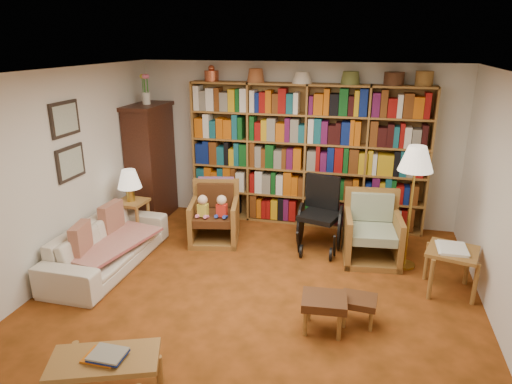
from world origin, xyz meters
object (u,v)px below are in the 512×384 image
(side_table_lamp, at_px, (132,211))
(coffee_table, at_px, (105,362))
(sofa, at_px, (108,245))
(wheelchair, at_px, (320,216))
(armchair_leather, at_px, (216,216))
(footstool_b, at_px, (359,302))
(floor_lamp, at_px, (416,164))
(footstool_a, at_px, (324,303))
(side_table_papers, at_px, (452,256))
(armchair_sage, at_px, (372,233))

(side_table_lamp, distance_m, coffee_table, 3.16)
(sofa, bearing_deg, wheelchair, -63.92)
(armchair_leather, height_order, wheelchair, wheelchair)
(armchair_leather, bearing_deg, coffee_table, -87.96)
(sofa, relative_size, footstool_b, 5.21)
(floor_lamp, height_order, footstool_a, floor_lamp)
(wheelchair, bearing_deg, side_table_lamp, -171.49)
(side_table_papers, xyz_separation_m, footstool_b, (-1.00, -0.91, -0.21))
(side_table_lamp, relative_size, footstool_a, 1.26)
(coffee_table, bearing_deg, footstool_a, 38.24)
(wheelchair, relative_size, coffee_table, 1.05)
(armchair_leather, relative_size, footstool_b, 2.30)
(armchair_leather, height_order, footstool_a, armchair_leather)
(side_table_papers, bearing_deg, footstool_b, -137.92)
(floor_lamp, relative_size, side_table_papers, 2.42)
(armchair_sage, height_order, wheelchair, wheelchair)
(sofa, height_order, wheelchair, wheelchair)
(armchair_sage, distance_m, wheelchair, 0.74)
(armchair_sage, bearing_deg, floor_lamp, -20.51)
(armchair_leather, height_order, armchair_sage, armchair_sage)
(coffee_table, bearing_deg, wheelchair, 66.97)
(armchair_leather, bearing_deg, wheelchair, 3.67)
(side_table_papers, bearing_deg, floor_lamp, 130.14)
(armchair_leather, height_order, floor_lamp, floor_lamp)
(side_table_lamp, relative_size, armchair_sage, 0.66)
(floor_lamp, bearing_deg, armchair_sage, 159.49)
(armchair_leather, bearing_deg, armchair_sage, -1.80)
(armchair_leather, bearing_deg, floor_lamp, -5.00)
(side_table_lamp, distance_m, armchair_sage, 3.42)
(footstool_b, bearing_deg, wheelchair, 108.68)
(footstool_a, height_order, footstool_b, footstool_a)
(armchair_leather, xyz_separation_m, wheelchair, (1.51, 0.10, 0.11))
(side_table_lamp, relative_size, coffee_table, 0.61)
(floor_lamp, xyz_separation_m, side_table_papers, (0.45, -0.54, -0.93))
(sofa, bearing_deg, armchair_leather, -42.92)
(footstool_a, relative_size, footstool_b, 1.25)
(armchair_sage, xyz_separation_m, coffee_table, (-2.11, -3.12, -0.04))
(sofa, xyz_separation_m, footstool_b, (3.20, -0.53, -0.04))
(armchair_sage, height_order, footstool_a, armchair_sage)
(side_table_papers, distance_m, footstool_a, 1.75)
(floor_lamp, xyz_separation_m, footstool_b, (-0.55, -1.45, -1.13))
(footstool_b, height_order, coffee_table, coffee_table)
(wheelchair, bearing_deg, side_table_papers, -28.42)
(floor_lamp, bearing_deg, armchair_leather, 175.00)
(footstool_b, xyz_separation_m, coffee_table, (-2.00, -1.51, 0.05))
(armchair_sage, xyz_separation_m, wheelchair, (-0.72, 0.17, 0.12))
(sofa, relative_size, footstool_a, 4.15)
(side_table_lamp, relative_size, armchair_leather, 0.68)
(footstool_a, bearing_deg, side_table_papers, 39.56)
(footstool_b, bearing_deg, coffee_table, -142.92)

